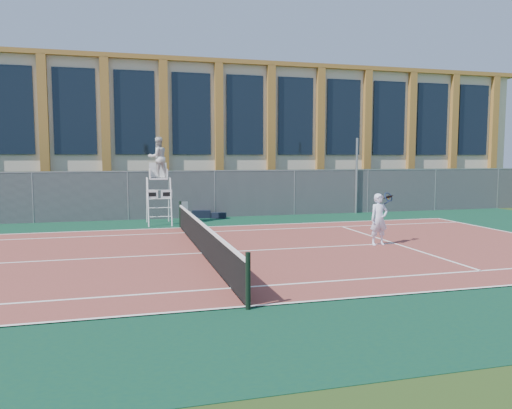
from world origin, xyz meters
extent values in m
plane|color=#233814|center=(0.00, 0.00, 0.00)|extent=(120.00, 120.00, 0.00)
cube|color=#0C3629|center=(0.00, 1.00, 0.01)|extent=(36.00, 20.00, 0.01)
cube|color=brown|center=(0.00, 0.00, 0.02)|extent=(23.77, 10.97, 0.02)
cylinder|color=black|center=(0.00, -5.60, 0.55)|extent=(0.10, 0.10, 1.10)
cylinder|color=black|center=(0.00, 5.60, 0.55)|extent=(0.10, 0.10, 1.10)
cube|color=black|center=(0.00, 0.00, 0.46)|extent=(0.03, 11.00, 0.86)
cube|color=white|center=(0.00, 0.00, 0.92)|extent=(0.06, 11.20, 0.07)
cube|color=black|center=(0.00, 10.00, 1.10)|extent=(40.00, 1.40, 2.20)
cube|color=beige|center=(0.00, 18.00, 4.00)|extent=(44.00, 10.00, 8.00)
cube|color=olive|center=(0.00, 18.00, 8.10)|extent=(45.00, 10.60, 0.25)
cylinder|color=#9EA0A5|center=(9.30, 8.70, 1.91)|extent=(0.12, 0.12, 3.83)
cylinder|color=white|center=(-1.22, 6.48, 0.98)|extent=(0.06, 0.56, 2.05)
cylinder|color=white|center=(-0.28, 6.48, 0.98)|extent=(0.06, 0.56, 2.05)
cylinder|color=white|center=(-1.22, 7.52, 0.98)|extent=(0.06, 0.56, 2.05)
cylinder|color=white|center=(-0.28, 7.52, 0.98)|extent=(0.06, 0.56, 2.05)
cube|color=white|center=(-0.75, 7.00, 1.95)|extent=(0.73, 0.63, 0.06)
cube|color=white|center=(-0.75, 7.29, 2.32)|extent=(0.73, 0.05, 0.63)
cube|color=white|center=(-1.04, 6.58, 1.32)|extent=(0.46, 0.03, 0.36)
cube|color=white|center=(-0.45, 6.58, 1.32)|extent=(0.46, 0.03, 0.36)
imported|color=silver|center=(-0.75, 7.05, 2.85)|extent=(1.01, 0.89, 1.73)
cube|color=silver|center=(0.43, 7.59, 0.44)|extent=(0.49, 0.49, 0.04)
cube|color=silver|center=(0.39, 7.77, 0.67)|extent=(0.40, 0.13, 0.44)
cylinder|color=silver|center=(0.31, 7.40, 0.21)|extent=(0.03, 0.03, 0.41)
cylinder|color=silver|center=(0.63, 7.47, 0.21)|extent=(0.03, 0.03, 0.41)
cylinder|color=silver|center=(0.23, 7.72, 0.21)|extent=(0.03, 0.03, 0.41)
cylinder|color=silver|center=(0.55, 7.79, 0.21)|extent=(0.03, 0.03, 0.41)
cube|color=black|center=(1.31, 8.60, 0.19)|extent=(0.89, 0.43, 0.37)
cube|color=black|center=(2.10, 8.33, 0.14)|extent=(0.73, 0.50, 0.27)
imported|color=#D4DEFF|center=(5.74, -0.12, 0.86)|extent=(0.62, 0.41, 1.67)
torus|color=#132249|center=(6.19, 0.10, 1.56)|extent=(0.38, 0.30, 0.30)
sphere|color=#CCE533|center=(6.29, 0.28, 1.51)|extent=(0.07, 0.07, 0.07)
camera|label=1|loc=(-2.24, -14.50, 2.88)|focal=35.00mm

